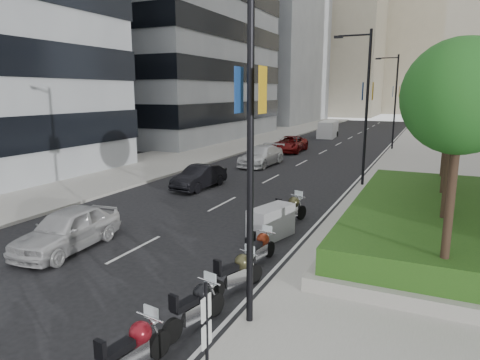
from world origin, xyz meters
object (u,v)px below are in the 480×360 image
Objects in this scene: motorcycle_1 at (132,350)px; motorcycle_5 at (271,223)px; motorcycle_4 at (260,248)px; motorcycle_2 at (196,306)px; lamp_post_0 at (244,115)px; lamp_post_2 at (394,97)px; car_d at (290,144)px; delivery_van at (328,130)px; motorcycle_3 at (237,272)px; parking_sign at (207,340)px; motorcycle_6 at (290,209)px; car_c at (261,156)px; car_b at (199,177)px; lamp_post_1 at (364,101)px; car_a at (67,229)px.

motorcycle_1 is 0.96× the size of motorcycle_5.
motorcycle_1 is at bearing -173.00° from motorcycle_4.
motorcycle_1 is 2.09m from motorcycle_2.
lamp_post_2 is (0.00, 35.00, 0.00)m from lamp_post_0.
car_d is at bearing -148.70° from lamp_post_2.
delivery_van reaches higher than motorcycle_2.
motorcycle_3 is at bearing 10.56° from motorcycle_2.
car_d reaches higher than motorcycle_3.
motorcycle_6 is at bearing 100.93° from parking_sign.
motorcycle_1 is 25.24m from car_c.
parking_sign is 0.61× the size of car_b.
motorcycle_2 is at bearing -91.57° from lamp_post_2.
motorcycle_5 is at bearing 103.78° from parking_sign.
motorcycle_2 is 0.93× the size of motorcycle_5.
lamp_post_1 is 4.13× the size of motorcycle_6.
car_d is (-0.72, 27.79, -0.02)m from car_a.
motorcycle_5 is at bearing 11.29° from motorcycle_1.
motorcycle_1 reaches higher than motorcycle_3.
lamp_post_1 is at bearing 3.78° from motorcycle_4.
car_a reaches higher than motorcycle_4.
motorcycle_1 is 1.04× the size of motorcycle_2.
car_a is 27.80m from car_d.
lamp_post_0 reaches higher than car_a.
motorcycle_3 is at bearing -67.24° from car_c.
car_d is at bearing -94.75° from delivery_van.
car_a is at bearing -86.11° from car_c.
motorcycle_6 is (-0.47, 4.68, 0.07)m from motorcycle_4.
motorcycle_3 is 13.46m from car_b.
motorcycle_6 is (-0.63, 6.79, 0.05)m from motorcycle_3.
parking_sign is 0.48× the size of car_c.
car_d is at bearing 95.41° from car_c.
motorcycle_4 is at bearing 104.46° from parking_sign.
motorcycle_3 is 0.90× the size of motorcycle_5.
lamp_post_0 reaches higher than motorcycle_2.
motorcycle_3 is 21.32m from car_c.
motorcycle_2 reaches higher than motorcycle_4.
car_d is (-7.55, 30.42, 0.18)m from motorcycle_2.
car_b is at bearing 47.92° from motorcycle_4.
motorcycle_1 is (-1.21, -37.68, -4.49)m from lamp_post_2.
car_c is at bearing -89.55° from car_d.
motorcycle_2 is 15.25m from car_b.
motorcycle_3 is at bearing -154.33° from motorcycle_6.
motorcycle_5 reaches higher than motorcycle_3.
car_a is (-7.81, 2.03, -4.31)m from lamp_post_0.
lamp_post_2 is at bearing 17.09° from motorcycle_6.
motorcycle_6 is (0.05, 2.21, -0.02)m from motorcycle_5.
lamp_post_2 is 24.31m from car_b.
car_a is 0.91× the size of delivery_van.
motorcycle_2 is 7.33m from car_a.
delivery_van reaches higher than car_d.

